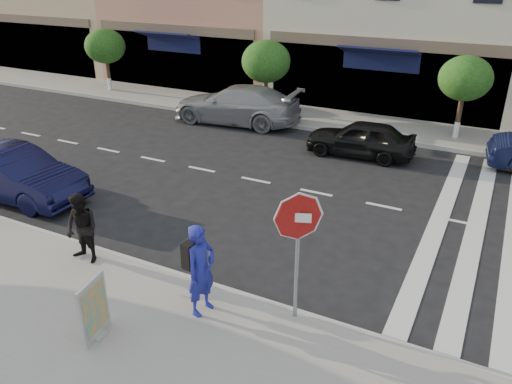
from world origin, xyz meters
name	(u,v)px	position (x,y,z in m)	size (l,w,h in m)	color
ground	(254,258)	(0.00, 0.00, 0.00)	(120.00, 120.00, 0.00)	black
sidewalk_near	(152,360)	(0.00, -3.75, 0.07)	(60.00, 4.50, 0.15)	gray
sidewalk_far	(378,127)	(0.00, 11.00, 0.07)	(60.00, 3.00, 0.15)	gray
street_tree_wa	(105,46)	(-14.00, 10.80, 2.33)	(2.00, 2.00, 3.05)	#473323
street_tree_wb	(266,62)	(-5.00, 10.80, 2.31)	(2.10, 2.10, 3.06)	#473323
street_tree_c	(465,79)	(3.00, 10.80, 2.36)	(1.90, 1.90, 3.04)	#473323
stop_sign	(298,229)	(1.72, -1.67, 2.00)	(0.85, 0.34, 2.55)	gray
photographer	(201,270)	(0.10, -2.30, 1.06)	(0.66, 0.43, 1.81)	navy
walker	(82,229)	(-3.14, -2.00, 0.95)	(0.78, 0.60, 1.60)	black
poster_board	(94,311)	(-1.15, -3.77, 0.71)	(0.31, 0.76, 1.16)	beige
car_near_left	(5,164)	(-8.57, 0.30, 0.66)	(1.56, 3.87, 1.32)	black
car_near_mid	(14,174)	(-7.53, -0.23, 0.73)	(1.54, 4.42, 1.46)	black
car_far_left	(236,104)	(-5.54, 9.10, 0.78)	(2.19, 5.39, 1.56)	gray
car_far_mid	(361,138)	(0.22, 7.60, 0.63)	(1.49, 3.71, 1.26)	black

